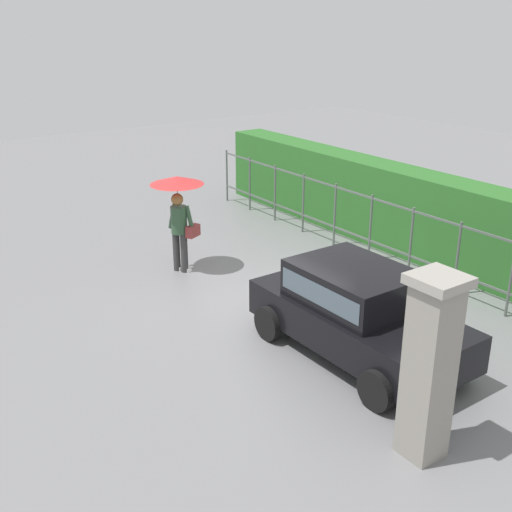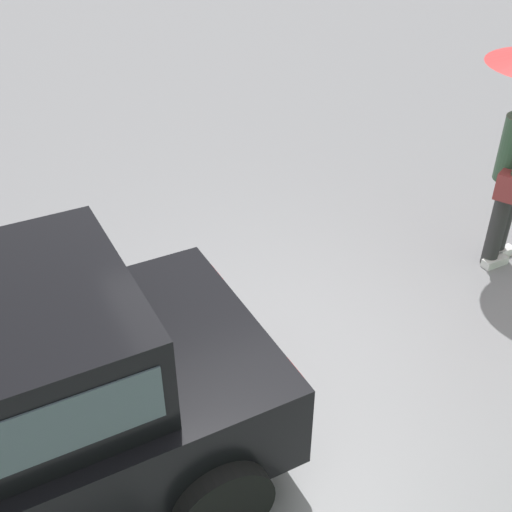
% 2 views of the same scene
% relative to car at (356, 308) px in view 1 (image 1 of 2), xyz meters
% --- Properties ---
extents(ground_plane, '(40.00, 40.00, 0.00)m').
position_rel_car_xyz_m(ground_plane, '(-2.37, -0.10, -0.80)').
color(ground_plane, slate).
extents(car, '(3.75, 1.88, 1.48)m').
position_rel_car_xyz_m(car, '(0.00, 0.00, 0.00)').
color(car, black).
rests_on(car, ground).
extents(pedestrian, '(1.12, 1.12, 2.05)m').
position_rel_car_xyz_m(pedestrian, '(-4.79, -0.54, 0.74)').
color(pedestrian, '#333333').
rests_on(pedestrian, ground).
extents(gate_pillar, '(0.60, 0.60, 2.42)m').
position_rel_car_xyz_m(gate_pillar, '(2.32, -1.05, 0.44)').
color(gate_pillar, gray).
rests_on(gate_pillar, ground).
extents(fence_section, '(11.78, 0.05, 1.50)m').
position_rel_car_xyz_m(fence_section, '(-2.91, 3.20, 0.02)').
color(fence_section, '#59605B').
rests_on(fence_section, ground).
extents(hedge_row, '(12.73, 0.90, 1.90)m').
position_rel_car_xyz_m(hedge_row, '(-2.91, 4.29, 0.15)').
color(hedge_row, '#2D6B28').
rests_on(hedge_row, ground).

